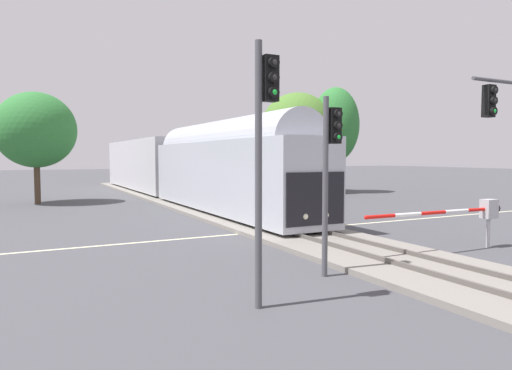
% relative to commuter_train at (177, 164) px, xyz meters
% --- Properties ---
extents(ground_plane, '(220.00, 220.00, 0.00)m').
position_rel_commuter_train_xyz_m(ground_plane, '(-0.00, -15.75, -2.80)').
color(ground_plane, '#47474C').
extents(road_centre_stripe, '(44.00, 0.20, 0.01)m').
position_rel_commuter_train_xyz_m(road_centre_stripe, '(-0.00, -15.75, -2.79)').
color(road_centre_stripe, beige).
rests_on(road_centre_stripe, ground).
extents(railway_track, '(4.40, 80.00, 0.32)m').
position_rel_commuter_train_xyz_m(railway_track, '(-0.00, -15.75, -2.70)').
color(railway_track, gray).
rests_on(railway_track, ground).
extents(commuter_train, '(3.04, 40.07, 5.16)m').
position_rel_commuter_train_xyz_m(commuter_train, '(0.00, 0.00, 0.00)').
color(commuter_train, '#B2B7C1').
rests_on(commuter_train, railway_track).
extents(crossing_gate_near, '(6.40, 0.40, 1.80)m').
position_rel_commuter_train_xyz_m(crossing_gate_near, '(4.11, -22.62, -1.40)').
color(crossing_gate_near, '#B7B7BC').
rests_on(crossing_gate_near, ground).
extents(traffic_signal_near_left, '(0.53, 0.38, 5.89)m').
position_rel_commuter_train_xyz_m(traffic_signal_near_left, '(-5.70, -24.82, 1.14)').
color(traffic_signal_near_left, '#4C4C51').
rests_on(traffic_signal_near_left, ground).
extents(traffic_signal_median, '(0.53, 0.38, 5.04)m').
position_rel_commuter_train_xyz_m(traffic_signal_median, '(-2.78, -23.26, 0.59)').
color(traffic_signal_median, '#4C4C51').
rests_on(traffic_signal_median, ground).
extents(traffic_signal_far_side, '(0.53, 0.38, 5.50)m').
position_rel_commuter_train_xyz_m(traffic_signal_far_side, '(5.52, -6.66, 0.89)').
color(traffic_signal_far_side, '#4C4C51').
rests_on(traffic_signal_far_side, ground).
extents(oak_behind_train, '(5.53, 5.53, 7.94)m').
position_rel_commuter_train_xyz_m(oak_behind_train, '(-9.59, 2.46, 2.46)').
color(oak_behind_train, '#4C3828').
rests_on(oak_behind_train, ground).
extents(maple_right_background, '(4.42, 4.42, 9.78)m').
position_rel_commuter_train_xyz_m(maple_right_background, '(15.53, 1.09, 3.50)').
color(maple_right_background, brown).
rests_on(maple_right_background, ground).
extents(oak_far_right, '(7.14, 7.14, 9.31)m').
position_rel_commuter_train_xyz_m(oak_far_right, '(12.49, 2.84, 2.82)').
color(oak_far_right, brown).
rests_on(oak_far_right, ground).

